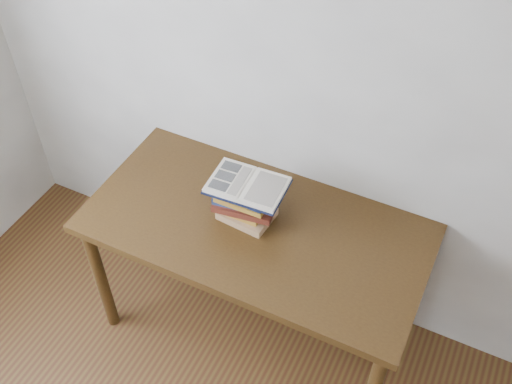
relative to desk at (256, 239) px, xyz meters
The scene contains 3 objects.
desk is the anchor object (origin of this frame).
book_stack 0.20m from the desk, 159.47° to the left, with size 0.28×0.19×0.18m.
open_book 0.30m from the desk, 151.10° to the left, with size 0.33×0.24×0.03m.
Camera 1 is at (0.65, -0.15, 2.77)m, focal length 42.00 mm.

